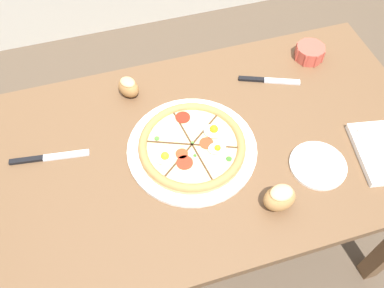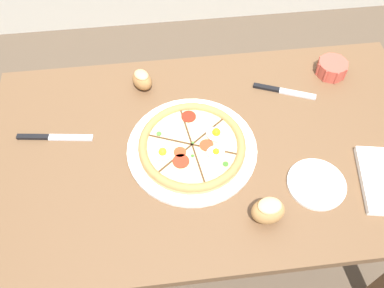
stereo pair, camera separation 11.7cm
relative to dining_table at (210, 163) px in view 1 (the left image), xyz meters
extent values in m
plane|color=brown|center=(0.00, 0.00, -0.64)|extent=(12.00, 12.00, 0.00)
cube|color=brown|center=(0.00, 0.00, 0.09)|extent=(1.33, 0.77, 0.03)
cube|color=brown|center=(-0.62, 0.33, -0.28)|extent=(0.06, 0.06, 0.71)
cube|color=brown|center=(0.62, 0.33, -0.28)|extent=(0.06, 0.06, 0.71)
cylinder|color=white|center=(-0.06, -0.01, 0.11)|extent=(0.38, 0.38, 0.01)
cylinder|color=tan|center=(-0.06, -0.01, 0.13)|extent=(0.31, 0.31, 0.01)
cylinder|color=beige|center=(-0.06, -0.01, 0.13)|extent=(0.27, 0.27, 0.00)
torus|color=#B27A42|center=(-0.06, -0.01, 0.14)|extent=(0.31, 0.31, 0.03)
cube|color=#472D19|center=(-0.12, -0.05, 0.14)|extent=(0.11, 0.09, 0.00)
cube|color=#472D19|center=(-0.05, -0.07, 0.14)|extent=(0.02, 0.13, 0.00)
cube|color=#472D19|center=(0.00, -0.03, 0.14)|extent=(0.13, 0.05, 0.00)
cube|color=#472D19|center=(-0.01, 0.04, 0.14)|extent=(0.11, 0.09, 0.00)
cube|color=#472D19|center=(-0.07, 0.06, 0.14)|extent=(0.02, 0.13, 0.00)
cube|color=#472D19|center=(-0.13, 0.02, 0.14)|extent=(0.13, 0.05, 0.00)
cylinder|color=red|center=(-0.02, -0.01, 0.14)|extent=(0.04, 0.04, 0.00)
cylinder|color=red|center=(-0.10, -0.03, 0.14)|extent=(0.04, 0.04, 0.00)
cylinder|color=red|center=(-0.10, -0.06, 0.14)|extent=(0.05, 0.05, 0.00)
cylinder|color=red|center=(-0.06, 0.10, 0.14)|extent=(0.04, 0.04, 0.00)
ellipsoid|color=white|center=(0.01, 0.02, 0.14)|extent=(0.08, 0.08, 0.01)
sphere|color=orange|center=(0.01, 0.02, 0.15)|extent=(0.03, 0.03, 0.03)
ellipsoid|color=white|center=(-0.15, -0.03, 0.14)|extent=(0.06, 0.05, 0.01)
sphere|color=#F4AD1E|center=(-0.15, -0.03, 0.15)|extent=(0.02, 0.02, 0.02)
ellipsoid|color=white|center=(0.00, -0.04, 0.14)|extent=(0.06, 0.05, 0.01)
sphere|color=orange|center=(0.00, -0.05, 0.15)|extent=(0.02, 0.02, 0.02)
cylinder|color=#477A2D|center=(-0.16, 0.04, 0.14)|extent=(0.02, 0.02, 0.00)
cylinder|color=#386B23|center=(0.02, -0.08, 0.14)|extent=(0.02, 0.02, 0.00)
cylinder|color=#477A2D|center=(-0.06, 0.00, 0.14)|extent=(0.01, 0.01, 0.00)
cylinder|color=#386B23|center=(-0.07, -0.05, 0.14)|extent=(0.01, 0.01, 0.00)
cylinder|color=#C64C3D|center=(0.44, 0.25, 0.13)|extent=(0.09, 0.09, 0.05)
cylinder|color=gold|center=(0.44, 0.25, 0.14)|extent=(0.08, 0.08, 0.03)
cylinder|color=#C64C3D|center=(0.48, 0.25, 0.13)|extent=(0.01, 0.01, 0.05)
cylinder|color=#C64C3D|center=(0.47, 0.28, 0.13)|extent=(0.01, 0.01, 0.05)
cylinder|color=#C64C3D|center=(0.44, 0.30, 0.13)|extent=(0.01, 0.01, 0.05)
cylinder|color=#C64C3D|center=(0.40, 0.28, 0.13)|extent=(0.01, 0.01, 0.05)
cylinder|color=#C64C3D|center=(0.39, 0.25, 0.13)|extent=(0.01, 0.01, 0.05)
cylinder|color=#C64C3D|center=(0.40, 0.22, 0.13)|extent=(0.01, 0.01, 0.05)
cylinder|color=#C64C3D|center=(0.44, 0.20, 0.13)|extent=(0.01, 0.01, 0.05)
cylinder|color=#C64C3D|center=(0.47, 0.22, 0.13)|extent=(0.01, 0.01, 0.05)
ellipsoid|color=#A3703D|center=(-0.19, 0.26, 0.14)|extent=(0.09, 0.09, 0.06)
ellipsoid|color=tan|center=(-0.19, 0.26, 0.17)|extent=(0.06, 0.07, 0.02)
ellipsoid|color=#B27F47|center=(0.10, -0.24, 0.15)|extent=(0.09, 0.07, 0.07)
ellipsoid|color=#EAB775|center=(0.10, -0.24, 0.18)|extent=(0.06, 0.05, 0.02)
cube|color=silver|center=(0.30, 0.17, 0.11)|extent=(0.12, 0.06, 0.01)
cube|color=black|center=(0.21, 0.21, 0.11)|extent=(0.09, 0.05, 0.01)
cube|color=silver|center=(-0.42, 0.08, 0.11)|extent=(0.13, 0.04, 0.01)
cube|color=black|center=(-0.53, 0.09, 0.11)|extent=(0.10, 0.03, 0.01)
cylinder|color=white|center=(0.26, -0.16, 0.11)|extent=(0.16, 0.16, 0.01)
camera|label=1|loc=(-0.26, -0.65, 1.09)|focal=38.00mm
camera|label=2|loc=(-0.14, -0.67, 1.09)|focal=38.00mm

